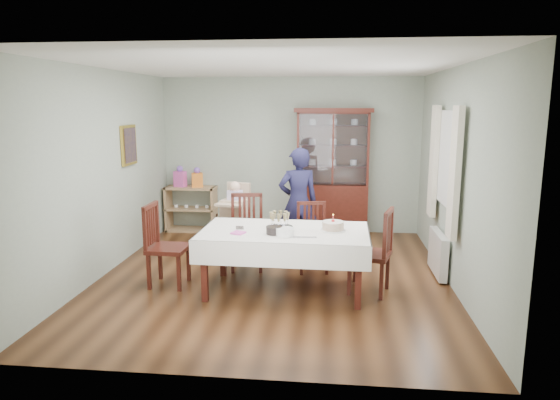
# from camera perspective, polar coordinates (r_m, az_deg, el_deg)

# --- Properties ---
(floor) EXTENTS (5.00, 5.00, 0.00)m
(floor) POSITION_cam_1_polar(r_m,az_deg,el_deg) (6.66, -0.76, -8.75)
(floor) COLOR #593319
(floor) RESTS_ON ground
(room_shell) EXTENTS (5.00, 5.00, 5.00)m
(room_shell) POSITION_cam_1_polar(r_m,az_deg,el_deg) (6.82, -0.27, 6.41)
(room_shell) COLOR #9EAA99
(room_shell) RESTS_ON floor
(dining_table) EXTENTS (2.02, 1.19, 0.76)m
(dining_table) POSITION_cam_1_polar(r_m,az_deg,el_deg) (6.06, 0.53, -6.91)
(dining_table) COLOR #471811
(dining_table) RESTS_ON floor
(china_cabinet) EXTENTS (1.30, 0.48, 2.18)m
(china_cabinet) POSITION_cam_1_polar(r_m,az_deg,el_deg) (8.56, 6.02, 3.35)
(china_cabinet) COLOR #471811
(china_cabinet) RESTS_ON floor
(sideboard) EXTENTS (0.90, 0.38, 0.80)m
(sideboard) POSITION_cam_1_polar(r_m,az_deg,el_deg) (9.05, -10.10, -0.99)
(sideboard) COLOR tan
(sideboard) RESTS_ON floor
(picture_frame) EXTENTS (0.04, 0.48, 0.58)m
(picture_frame) POSITION_cam_1_polar(r_m,az_deg,el_deg) (7.65, -16.89, 6.02)
(picture_frame) COLOR gold
(picture_frame) RESTS_ON room_shell
(window) EXTENTS (0.04, 1.02, 1.22)m
(window) POSITION_cam_1_polar(r_m,az_deg,el_deg) (6.73, 18.71, 4.45)
(window) COLOR white
(window) RESTS_ON room_shell
(curtain_left) EXTENTS (0.07, 0.30, 1.55)m
(curtain_left) POSITION_cam_1_polar(r_m,az_deg,el_deg) (6.12, 19.35, 2.88)
(curtain_left) COLOR silver
(curtain_left) RESTS_ON room_shell
(curtain_right) EXTENTS (0.07, 0.30, 1.55)m
(curtain_right) POSITION_cam_1_polar(r_m,az_deg,el_deg) (7.33, 17.17, 4.24)
(curtain_right) COLOR silver
(curtain_right) RESTS_ON room_shell
(radiator) EXTENTS (0.10, 0.80, 0.55)m
(radiator) POSITION_cam_1_polar(r_m,az_deg,el_deg) (6.95, 17.60, -5.81)
(radiator) COLOR white
(radiator) RESTS_ON floor
(chair_far_left) EXTENTS (0.52, 0.52, 1.02)m
(chair_far_left) POSITION_cam_1_polar(r_m,az_deg,el_deg) (6.93, -3.80, -5.35)
(chair_far_left) COLOR #471811
(chair_far_left) RESTS_ON floor
(chair_far_right) EXTENTS (0.48, 0.48, 0.92)m
(chair_far_right) POSITION_cam_1_polar(r_m,az_deg,el_deg) (6.84, 3.72, -5.80)
(chair_far_right) COLOR #471811
(chair_far_right) RESTS_ON floor
(chair_end_left) EXTENTS (0.48, 0.48, 1.03)m
(chair_end_left) POSITION_cam_1_polar(r_m,az_deg,el_deg) (6.43, -12.75, -6.85)
(chair_end_left) COLOR #471811
(chair_end_left) RESTS_ON floor
(chair_end_right) EXTENTS (0.57, 0.57, 1.03)m
(chair_end_right) POSITION_cam_1_polar(r_m,az_deg,el_deg) (6.13, 10.34, -7.64)
(chair_end_right) COLOR #471811
(chair_end_right) RESTS_ON floor
(woman) EXTENTS (0.68, 0.54, 1.62)m
(woman) POSITION_cam_1_polar(r_m,az_deg,el_deg) (7.38, 2.08, -0.26)
(woman) COLOR #171632
(woman) RESTS_ON floor
(high_chair) EXTENTS (0.60, 0.60, 1.12)m
(high_chair) POSITION_cam_1_polar(r_m,az_deg,el_deg) (7.54, -5.11, -2.98)
(high_chair) COLOR black
(high_chair) RESTS_ON floor
(champagne_tray) EXTENTS (0.33, 0.33, 0.20)m
(champagne_tray) POSITION_cam_1_polar(r_m,az_deg,el_deg) (6.05, -0.06, -2.65)
(champagne_tray) COLOR silver
(champagne_tray) RESTS_ON dining_table
(birthday_cake) EXTENTS (0.30, 0.30, 0.20)m
(birthday_cake) POSITION_cam_1_polar(r_m,az_deg,el_deg) (5.95, 6.07, -3.00)
(birthday_cake) COLOR white
(birthday_cake) RESTS_ON dining_table
(plate_stack_dark) EXTENTS (0.20, 0.20, 0.09)m
(plate_stack_dark) POSITION_cam_1_polar(r_m,az_deg,el_deg) (5.78, -0.67, -3.47)
(plate_stack_dark) COLOR black
(plate_stack_dark) RESTS_ON dining_table
(plate_stack_white) EXTENTS (0.21, 0.21, 0.09)m
(plate_stack_white) POSITION_cam_1_polar(r_m,az_deg,el_deg) (5.70, 0.59, -3.67)
(plate_stack_white) COLOR white
(plate_stack_white) RESTS_ON dining_table
(napkin_stack) EXTENTS (0.18, 0.18, 0.02)m
(napkin_stack) POSITION_cam_1_polar(r_m,az_deg,el_deg) (5.82, -4.80, -3.76)
(napkin_stack) COLOR #DC51B0
(napkin_stack) RESTS_ON dining_table
(cutlery) EXTENTS (0.15, 0.19, 0.01)m
(cutlery) POSITION_cam_1_polar(r_m,az_deg,el_deg) (6.08, -4.98, -3.17)
(cutlery) COLOR silver
(cutlery) RESTS_ON dining_table
(cake_knife) EXTENTS (0.30, 0.05, 0.01)m
(cake_knife) POSITION_cam_1_polar(r_m,az_deg,el_deg) (5.63, 2.70, -4.27)
(cake_knife) COLOR silver
(cake_knife) RESTS_ON dining_table
(gift_bag_pink) EXTENTS (0.23, 0.18, 0.38)m
(gift_bag_pink) POSITION_cam_1_polar(r_m,az_deg,el_deg) (8.99, -11.35, 2.55)
(gift_bag_pink) COLOR #DC51B0
(gift_bag_pink) RESTS_ON sideboard
(gift_bag_orange) EXTENTS (0.22, 0.19, 0.35)m
(gift_bag_orange) POSITION_cam_1_polar(r_m,az_deg,el_deg) (8.90, -9.44, 2.47)
(gift_bag_orange) COLOR orange
(gift_bag_orange) RESTS_ON sideboard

